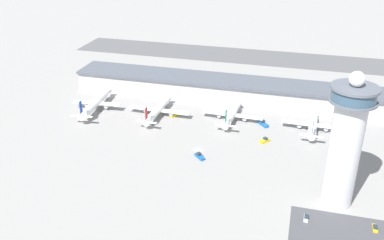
{
  "coord_description": "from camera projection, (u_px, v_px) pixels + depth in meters",
  "views": [
    {
      "loc": [
        47.44,
        -186.27,
        110.22
      ],
      "look_at": [
        -7.5,
        15.82,
        8.76
      ],
      "focal_mm": 40.0,
      "sensor_mm": 36.0,
      "label": 1
    }
  ],
  "objects": [
    {
      "name": "ground_plane",
      "position": [
        198.0,
        150.0,
        221.02
      ],
      "size": [
        1000.0,
        1000.0,
        0.0
      ],
      "primitive_type": "plane",
      "color": "gray"
    },
    {
      "name": "terminal_building",
      "position": [
        225.0,
        89.0,
        278.78
      ],
      "size": [
        200.16,
        25.0,
        13.73
      ],
      "color": "#B2B2B7",
      "rests_on": "ground"
    },
    {
      "name": "runway_strip",
      "position": [
        247.0,
        56.0,
        365.67
      ],
      "size": [
        300.24,
        44.0,
        0.01
      ],
      "primitive_type": "cube",
      "color": "#515154",
      "rests_on": "ground"
    },
    {
      "name": "control_tower",
      "position": [
        346.0,
        142.0,
        168.47
      ],
      "size": [
        18.09,
        18.09,
        58.33
      ],
      "color": "silver",
      "rests_on": "ground"
    },
    {
      "name": "airplane_gate_alpha",
      "position": [
        96.0,
        103.0,
        263.5
      ],
      "size": [
        30.42,
        44.15,
        14.71
      ],
      "color": "white",
      "rests_on": "ground"
    },
    {
      "name": "airplane_gate_bravo",
      "position": [
        158.0,
        110.0,
        256.04
      ],
      "size": [
        38.75,
        38.96,
        13.38
      ],
      "color": "white",
      "rests_on": "ground"
    },
    {
      "name": "airplane_gate_charlie",
      "position": [
        232.0,
        114.0,
        250.42
      ],
      "size": [
        36.68,
        34.35,
        13.3
      ],
      "color": "white",
      "rests_on": "ground"
    },
    {
      "name": "airplane_gate_delta",
      "position": [
        313.0,
        124.0,
        238.53
      ],
      "size": [
        34.71,
        33.17,
        13.55
      ],
      "color": "silver",
      "rests_on": "ground"
    },
    {
      "name": "service_truck_catering",
      "position": [
        263.0,
        124.0,
        246.24
      ],
      "size": [
        7.29,
        7.75,
        2.93
      ],
      "color": "black",
      "rests_on": "ground"
    },
    {
      "name": "service_truck_fuel",
      "position": [
        199.0,
        156.0,
        213.24
      ],
      "size": [
        6.21,
        6.1,
        2.65
      ],
      "color": "black",
      "rests_on": "ground"
    },
    {
      "name": "service_truck_baggage",
      "position": [
        176.0,
        114.0,
        257.95
      ],
      "size": [
        6.18,
        8.03,
        3.0
      ],
      "color": "black",
      "rests_on": "ground"
    },
    {
      "name": "service_truck_water",
      "position": [
        265.0,
        141.0,
        227.98
      ],
      "size": [
        5.47,
        5.97,
        2.6
      ],
      "color": "black",
      "rests_on": "ground"
    },
    {
      "name": "car_navy_sedan",
      "position": [
        306.0,
        218.0,
        170.78
      ],
      "size": [
        1.94,
        4.85,
        1.51
      ],
      "color": "black",
      "rests_on": "ground"
    },
    {
      "name": "car_grey_coupe",
      "position": [
        375.0,
        228.0,
        165.18
      ],
      "size": [
        1.79,
        4.58,
        1.55
      ],
      "color": "black",
      "rests_on": "ground"
    }
  ]
}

